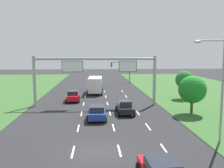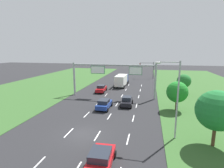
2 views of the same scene
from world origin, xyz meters
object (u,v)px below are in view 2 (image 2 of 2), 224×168
car_far_ahead (127,101)px  box_truck (122,80)px  car_near_red (101,89)px  street_lamp (174,93)px  car_mid_lane (100,159)px  roadside_tree_far (184,81)px  sign_gantry (113,74)px  roadside_tree_mid (177,92)px  car_lead_silver (104,104)px  roadside_tree_near (217,111)px  traffic_light_mast (148,67)px

car_far_ahead → box_truck: (-3.56, 16.70, 0.86)m
car_near_red → street_lamp: 23.74m
car_mid_lane → car_far_ahead: bearing=87.6°
car_far_ahead → roadside_tree_far: roadside_tree_far is taller
car_mid_lane → box_truck: size_ratio=0.53×
sign_gantry → roadside_tree_mid: (11.55, -5.82, -1.85)m
car_lead_silver → sign_gantry: bearing=90.8°
street_lamp → roadside_tree_near: (3.93, -0.78, -1.31)m
car_lead_silver → car_mid_lane: (3.47, -14.43, -0.04)m
sign_gantry → roadside_tree_near: (13.71, -16.26, -1.11)m
box_truck → roadside_tree_far: bearing=-24.6°
traffic_light_mast → roadside_tree_mid: 32.25m
traffic_light_mast → roadside_tree_mid: traffic_light_mast is taller
street_lamp → car_lead_silver: bearing=140.5°
box_truck → traffic_light_mast: bearing=67.6°
car_lead_silver → roadside_tree_near: roadside_tree_near is taller
street_lamp → roadside_tree_mid: bearing=79.6°
car_mid_lane → traffic_light_mast: (2.95, 47.92, 3.09)m
car_mid_lane → street_lamp: size_ratio=0.52×
roadside_tree_near → street_lamp: bearing=168.8°
roadside_tree_mid → street_lamp: bearing=-100.4°
car_near_red → sign_gantry: 6.55m
traffic_light_mast → car_lead_silver: bearing=-100.8°
car_mid_lane → sign_gantry: 22.56m
box_truck → sign_gantry: bearing=-87.6°
sign_gantry → roadside_tree_far: sign_gantry is taller
car_mid_lane → roadside_tree_mid: roadside_tree_mid is taller
car_lead_silver → sign_gantry: (-0.04, 7.48, 4.07)m
car_far_ahead → traffic_light_mast: bearing=82.8°
car_lead_silver → box_truck: box_truck is taller
sign_gantry → traffic_light_mast: (6.46, 26.02, -1.01)m
roadside_tree_mid → box_truck: bearing=123.6°
roadside_tree_near → car_far_ahead: bearing=132.4°
car_lead_silver → roadside_tree_mid: (11.51, 1.66, 2.22)m
car_mid_lane → traffic_light_mast: 48.11m
car_near_red → street_lamp: bearing=-58.3°
traffic_light_mast → roadside_tree_far: size_ratio=1.23×
car_near_red → roadside_tree_near: size_ratio=0.80×
street_lamp → roadside_tree_mid: 10.04m
sign_gantry → car_mid_lane: bearing=-80.9°
roadside_tree_near → roadside_tree_far: bearing=88.3°
car_far_ahead → roadside_tree_mid: 8.41m
roadside_tree_near → roadside_tree_mid: roadside_tree_near is taller
box_truck → roadside_tree_near: size_ratio=1.46×
car_far_ahead → roadside_tree_mid: bearing=-7.1°
car_far_ahead → box_truck: 17.10m
sign_gantry → roadside_tree_far: size_ratio=3.78×
car_far_ahead → street_lamp: 12.91m
traffic_light_mast → street_lamp: (3.31, -41.50, 1.21)m
roadside_tree_mid → roadside_tree_far: roadside_tree_mid is taller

